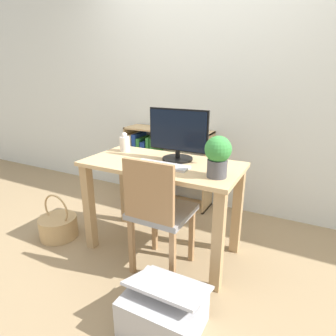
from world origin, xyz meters
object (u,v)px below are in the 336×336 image
potted_plant (218,155)px  bookshelf (154,167)px  vase (125,143)px  chair (158,211)px  monitor (178,134)px  storage_box (164,310)px  keyboard (162,165)px  basket (58,226)px

potted_plant → bookshelf: 1.51m
vase → bookshelf: size_ratio=0.17×
chair → bookshelf: chair is taller
monitor → bookshelf: size_ratio=0.50×
storage_box → bookshelf: bearing=121.9°
keyboard → vase: size_ratio=2.51×
monitor → chair: monitor is taller
monitor → storage_box: monitor is taller
chair → keyboard: bearing=118.9°
monitor → basket: monitor is taller
monitor → basket: (-0.98, -0.39, -0.85)m
monitor → basket: size_ratio=1.19×
keyboard → vase: (-0.48, 0.22, 0.06)m
storage_box → vase: bearing=134.9°
bookshelf → potted_plant: bearing=-42.9°
monitor → keyboard: size_ratio=1.16×
vase → storage_box: bearing=-45.1°
keyboard → storage_box: bearing=-60.6°
keyboard → basket: size_ratio=1.02×
basket → monitor: bearing=21.5°
potted_plant → keyboard: bearing=175.8°
keyboard → chair: chair is taller
chair → storage_box: size_ratio=2.06×
bookshelf → storage_box: size_ratio=2.26×
basket → storage_box: 1.35m
vase → storage_box: size_ratio=0.39×
basket → chair: bearing=0.3°
bookshelf → monitor: bearing=-48.5°
keyboard → bookshelf: bookshelf is taller
monitor → storage_box: 1.19m
keyboard → basket: bearing=-169.1°
monitor → storage_box: (0.30, -0.80, -0.83)m
bookshelf → storage_box: bookshelf is taller
vase → bookshelf: bearing=100.7°
monitor → potted_plant: monitor is taller
vase → potted_plant: size_ratio=0.61×
potted_plant → chair: (-0.35, -0.15, -0.41)m
chair → storage_box: bearing=-49.7°
potted_plant → bookshelf: bearing=137.1°
vase → bookshelf: vase is taller
monitor → chair: 0.60m
vase → basket: size_ratio=0.41×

